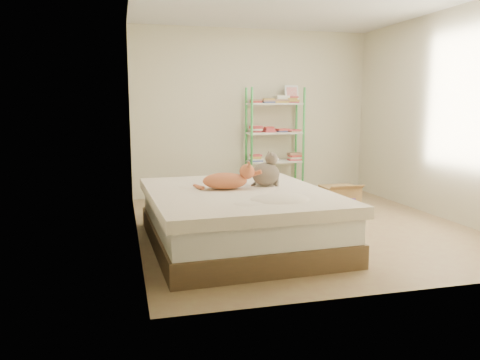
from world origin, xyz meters
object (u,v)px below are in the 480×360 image
object	(u,v)px
grey_cat	(266,169)
shelf_unit	(275,140)
bed	(238,217)
cardboard_box	(339,198)
white_bin	(216,190)
orange_cat	(225,179)

from	to	relation	value
grey_cat	shelf_unit	distance (m)	2.40
shelf_unit	bed	bearing A→B (deg)	-116.52
bed	cardboard_box	size ratio (longest dim) A/B	4.74
shelf_unit	white_bin	distance (m)	1.28
grey_cat	orange_cat	bearing A→B (deg)	104.56
orange_cat	shelf_unit	distance (m)	2.70
bed	grey_cat	size ratio (longest dim) A/B	6.30
orange_cat	grey_cat	size ratio (longest dim) A/B	1.49
grey_cat	white_bin	world-z (taller)	grey_cat
orange_cat	cardboard_box	bearing A→B (deg)	41.87
bed	white_bin	size ratio (longest dim) A/B	6.06
cardboard_box	white_bin	size ratio (longest dim) A/B	1.28
orange_cat	white_bin	bearing A→B (deg)	92.15
grey_cat	white_bin	xyz separation A→B (m)	(-0.16, 1.92, -0.56)
bed	grey_cat	xyz separation A→B (m)	(0.36, 0.19, 0.46)
bed	grey_cat	bearing A→B (deg)	25.74
bed	shelf_unit	distance (m)	2.78
grey_cat	white_bin	distance (m)	2.00
cardboard_box	white_bin	world-z (taller)	cardboard_box
orange_cat	white_bin	size ratio (longest dim) A/B	1.43
orange_cat	cardboard_box	world-z (taller)	orange_cat
grey_cat	shelf_unit	xyz separation A→B (m)	(0.85, 2.24, 0.15)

